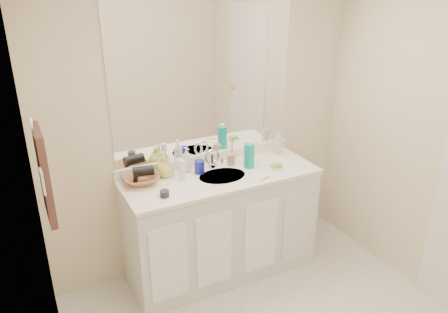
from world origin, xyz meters
TOP-DOWN VIEW (x-y plane):
  - wall_back at (0.00, 1.30)m, footprint 2.60×0.02m
  - wall_left at (-1.30, 0.00)m, footprint 0.02×2.60m
  - vanity_cabinet at (0.00, 1.02)m, footprint 1.50×0.55m
  - countertop at (0.00, 1.02)m, footprint 1.52×0.57m
  - backsplash at (0.00, 1.29)m, footprint 1.52×0.03m
  - sink_basin at (0.00, 1.00)m, footprint 0.37×0.37m
  - faucet at (0.00, 1.18)m, footprint 0.02×0.02m
  - mirror at (0.00, 1.29)m, footprint 1.48×0.01m
  - blue_mug at (-0.13, 1.13)m, footprint 0.10×0.10m
  - tan_cup at (0.16, 1.16)m, footprint 0.08×0.08m
  - toothbrush at (0.17, 1.16)m, footprint 0.02×0.04m
  - mouthwash_bottle at (0.26, 1.05)m, footprint 0.11×0.11m
  - clear_pump_bottle at (0.62, 1.18)m, footprint 0.07×0.07m
  - soap_dish at (0.44, 0.93)m, footprint 0.13×0.12m
  - green_soap at (0.44, 0.93)m, footprint 0.08×0.06m
  - orange_comb at (0.27, 0.81)m, footprint 0.11×0.06m
  - dark_jar at (-0.51, 0.89)m, footprint 0.07×0.07m
  - extra_white_bottle at (-0.29, 1.09)m, footprint 0.06×0.06m
  - soap_bottle_white at (-0.21, 1.20)m, footprint 0.09×0.09m
  - soap_bottle_cream at (-0.37, 1.19)m, footprint 0.10×0.10m
  - soap_bottle_yellow at (-0.39, 1.20)m, footprint 0.17×0.17m
  - wicker_basket at (-0.59, 1.17)m, footprint 0.29×0.29m
  - hair_dryer at (-0.57, 1.17)m, footprint 0.16×0.10m
  - towel_ring at (-1.27, 0.77)m, footprint 0.01×0.11m
  - hand_towel at (-1.25, 0.77)m, footprint 0.04×0.32m
  - switch_plate at (-1.27, 0.57)m, footprint 0.01×0.08m

SIDE VIEW (x-z plane):
  - vanity_cabinet at x=0.00m, z-range 0.00..0.85m
  - countertop at x=0.00m, z-range 0.85..0.88m
  - sink_basin at x=0.00m, z-range 0.86..0.88m
  - orange_comb at x=0.27m, z-range 0.88..0.88m
  - soap_dish at x=0.44m, z-range 0.88..0.89m
  - dark_jar at x=-0.51m, z-range 0.88..0.93m
  - green_soap at x=0.44m, z-range 0.89..0.92m
  - wicker_basket at x=-0.59m, z-range 0.88..0.94m
  - backsplash at x=0.00m, z-range 0.88..0.96m
  - tan_cup at x=0.16m, z-range 0.88..0.97m
  - blue_mug at x=-0.13m, z-range 0.88..0.98m
  - faucet at x=0.00m, z-range 0.88..0.99m
  - extra_white_bottle at x=-0.29m, z-range 0.88..1.03m
  - clear_pump_bottle at x=0.62m, z-range 0.88..1.04m
  - soap_bottle_yellow at x=-0.39m, z-range 0.88..1.05m
  - hair_dryer at x=-0.57m, z-range 0.93..1.01m
  - soap_bottle_cream at x=-0.37m, z-range 0.88..1.06m
  - soap_bottle_white at x=-0.21m, z-range 0.88..1.08m
  - mouthwash_bottle at x=0.26m, z-range 0.88..1.08m
  - toothbrush at x=0.17m, z-range 0.93..1.13m
  - wall_back at x=0.00m, z-range 0.00..2.40m
  - wall_left at x=-1.30m, z-range 0.00..2.40m
  - hand_towel at x=-1.25m, z-range 0.98..1.52m
  - switch_plate at x=-1.27m, z-range 1.24..1.36m
  - towel_ring at x=-1.27m, z-range 1.49..1.61m
  - mirror at x=0.00m, z-range 0.96..2.16m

